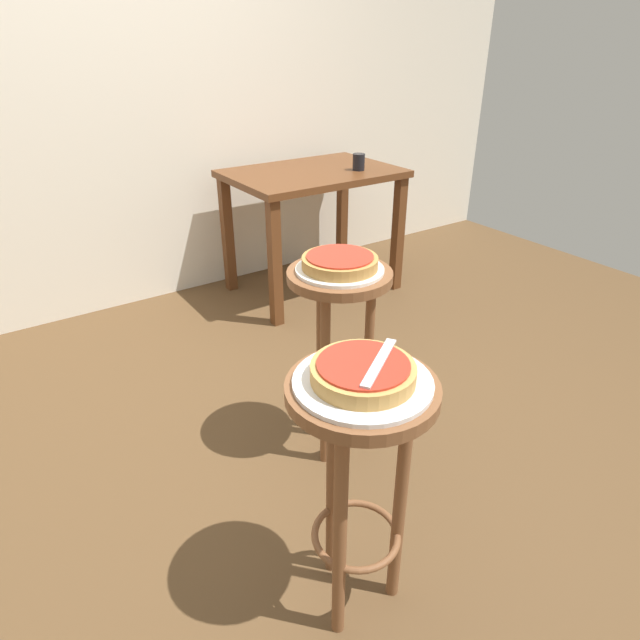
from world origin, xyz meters
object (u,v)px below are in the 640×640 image
dining_table (313,191)px  serving_plate_foreground (363,382)px  pizza_server_knife (379,362)px  stool_foreground (360,452)px  pizza_middle (340,262)px  stool_middle (339,323)px  pizza_foreground (363,372)px  serving_plate_middle (340,270)px  cup_near_edge (359,162)px

dining_table → serving_plate_foreground: bearing=-120.5°
pizza_server_knife → stool_foreground: bearing=112.2°
dining_table → stool_foreground: bearing=-120.5°
dining_table → pizza_middle: bearing=-120.0°
stool_middle → pizza_foreground: bearing=-121.6°
dining_table → serving_plate_middle: bearing=-120.0°
serving_plate_foreground → dining_table: (1.13, 1.92, -0.12)m
stool_foreground → dining_table: 2.23m
pizza_server_knife → serving_plate_middle: bearing=27.3°
pizza_foreground → cup_near_edge: size_ratio=2.59×
pizza_middle → pizza_server_knife: bearing=-118.6°
pizza_middle → pizza_foreground: bearing=-121.6°
pizza_middle → stool_foreground: bearing=-121.6°
stool_foreground → serving_plate_foreground: 0.21m
serving_plate_foreground → dining_table: bearing=59.5°
pizza_middle → stool_middle: bearing=-26.6°
stool_foreground → serving_plate_middle: bearing=58.4°
pizza_server_knife → pizza_foreground: bearing=112.2°
serving_plate_foreground → stool_foreground: bearing=-97.1°
stool_middle → pizza_middle: (-0.00, 0.00, 0.24)m
stool_foreground → pizza_server_knife: (0.03, -0.02, 0.27)m
stool_middle → cup_near_edge: size_ratio=7.92×
dining_table → cup_near_edge: size_ratio=10.39×
stool_foreground → serving_plate_middle: (0.36, 0.59, 0.21)m
pizza_foreground → serving_plate_middle: 0.69m
serving_plate_middle → pizza_server_knife: 0.69m
serving_plate_foreground → pizza_server_knife: pizza_server_knife is taller
serving_plate_foreground → pizza_middle: pizza_middle is taller
serving_plate_foreground → pizza_server_knife: bearing=-33.7°
cup_near_edge → dining_table: bearing=146.5°
cup_near_edge → pizza_server_knife: size_ratio=0.44×
pizza_middle → dining_table: bearing=60.0°
stool_middle → cup_near_edge: 1.57m
cup_near_edge → pizza_foreground: bearing=-127.6°
stool_foreground → stool_middle: same height
stool_middle → serving_plate_middle: (-0.00, 0.00, 0.21)m
stool_foreground → serving_plate_middle: serving_plate_middle is taller
serving_plate_foreground → pizza_server_knife: 0.07m
serving_plate_foreground → stool_middle: (0.36, 0.59, -0.21)m
dining_table → cup_near_edge: (0.23, -0.15, 0.17)m
serving_plate_foreground → dining_table: 2.23m
stool_middle → pizza_middle: 0.24m
serving_plate_middle → dining_table: size_ratio=0.31×
serving_plate_foreground → dining_table: serving_plate_foreground is taller
pizza_server_knife → dining_table: bearing=26.3°
serving_plate_middle → pizza_middle: 0.03m
stool_middle → pizza_server_knife: size_ratio=3.45×
stool_middle → cup_near_edge: cup_near_edge is taller
pizza_foreground → dining_table: pizza_foreground is taller
stool_middle → serving_plate_middle: size_ratio=2.46×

